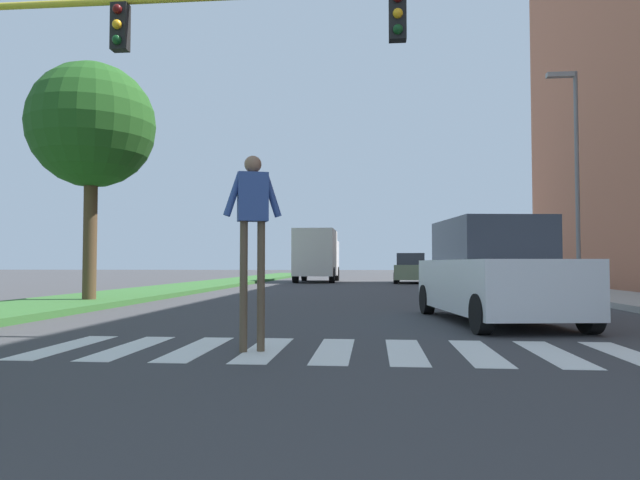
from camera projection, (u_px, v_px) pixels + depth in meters
name	position (u px, v px, depth m)	size (l,w,h in m)	color
ground_plane	(363.00, 286.00, 28.50)	(140.00, 140.00, 0.00)	#38383A
crosswalk	(334.00, 350.00, 7.31)	(7.65, 2.20, 0.01)	silver
median_strip	(203.00, 285.00, 27.20)	(3.13, 64.00, 0.15)	#2D5B28
tree_mid	(92.00, 126.00, 15.62)	(3.40, 3.40, 6.44)	#4C3823
sidewalk_right	(538.00, 287.00, 25.79)	(3.00, 64.00, 0.15)	#9E9991
traffic_light_gantry	(117.00, 71.00, 9.63)	(8.54, 0.30, 6.00)	gold
street_lamp_right	(574.00, 161.00, 19.38)	(1.02, 0.24, 7.50)	slate
pedestrian_performer	(253.00, 220.00, 7.28)	(0.74, 0.35, 2.49)	brown
suv_crossing	(493.00, 273.00, 10.94)	(2.53, 4.81, 1.97)	silver
sedan_midblock	(411.00, 269.00, 32.72)	(2.10, 4.30, 1.70)	gray
truck_box_delivery	(317.00, 255.00, 34.69)	(2.40, 6.20, 3.10)	#B7B7BC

